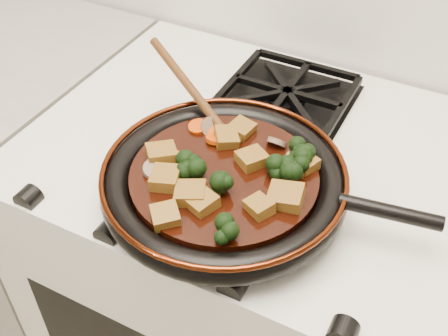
% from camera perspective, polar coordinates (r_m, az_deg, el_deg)
% --- Properties ---
extents(stove, '(0.76, 0.60, 0.90)m').
position_cam_1_polar(stove, '(1.30, 2.38, -13.04)').
color(stove, white).
rests_on(stove, ground).
extents(burner_grate_front, '(0.23, 0.23, 0.03)m').
position_cam_1_polar(burner_grate_front, '(0.86, -0.81, -2.26)').
color(burner_grate_front, black).
rests_on(burner_grate_front, stove).
extents(burner_grate_back, '(0.23, 0.23, 0.03)m').
position_cam_1_polar(burner_grate_back, '(1.06, 6.41, 7.29)').
color(burner_grate_back, black).
rests_on(burner_grate_back, stove).
extents(skillet, '(0.49, 0.37, 0.05)m').
position_cam_1_polar(skillet, '(0.83, 0.13, -1.36)').
color(skillet, black).
rests_on(skillet, burner_grate_front).
extents(braising_sauce, '(0.28, 0.28, 0.02)m').
position_cam_1_polar(braising_sauce, '(0.82, 0.00, -1.08)').
color(braising_sauce, black).
rests_on(braising_sauce, skillet).
extents(tofu_cube_0, '(0.06, 0.05, 0.03)m').
position_cam_1_polar(tofu_cube_0, '(0.78, 6.29, -2.98)').
color(tofu_cube_0, brown).
rests_on(tofu_cube_0, braising_sauce).
extents(tofu_cube_1, '(0.05, 0.06, 0.02)m').
position_cam_1_polar(tofu_cube_1, '(0.83, 2.85, 0.90)').
color(tofu_cube_1, brown).
rests_on(tofu_cube_1, braising_sauce).
extents(tofu_cube_2, '(0.04, 0.04, 0.02)m').
position_cam_1_polar(tofu_cube_2, '(0.83, 8.20, 0.50)').
color(tofu_cube_2, brown).
rests_on(tofu_cube_2, braising_sauce).
extents(tofu_cube_3, '(0.06, 0.06, 0.03)m').
position_cam_1_polar(tofu_cube_3, '(0.84, -6.35, 1.32)').
color(tofu_cube_3, brown).
rests_on(tofu_cube_3, braising_sauce).
extents(tofu_cube_4, '(0.05, 0.05, 0.03)m').
position_cam_1_polar(tofu_cube_4, '(0.75, -5.98, -4.88)').
color(tofu_cube_4, brown).
rests_on(tofu_cube_4, braising_sauce).
extents(tofu_cube_5, '(0.05, 0.05, 0.03)m').
position_cam_1_polar(tofu_cube_5, '(0.80, -5.95, -1.11)').
color(tofu_cube_5, brown).
rests_on(tofu_cube_5, braising_sauce).
extents(tofu_cube_6, '(0.06, 0.05, 0.02)m').
position_cam_1_polar(tofu_cube_6, '(0.78, -3.42, -2.67)').
color(tofu_cube_6, brown).
rests_on(tofu_cube_6, braising_sauce).
extents(tofu_cube_7, '(0.05, 0.05, 0.03)m').
position_cam_1_polar(tofu_cube_7, '(0.77, -2.30, -3.49)').
color(tofu_cube_7, brown).
rests_on(tofu_cube_7, braising_sauce).
extents(tofu_cube_8, '(0.05, 0.05, 0.03)m').
position_cam_1_polar(tofu_cube_8, '(0.87, 0.25, 3.05)').
color(tofu_cube_8, brown).
rests_on(tofu_cube_8, braising_sauce).
extents(tofu_cube_9, '(0.04, 0.04, 0.02)m').
position_cam_1_polar(tofu_cube_9, '(0.89, 1.79, 3.97)').
color(tofu_cube_9, brown).
rests_on(tofu_cube_9, braising_sauce).
extents(tofu_cube_10, '(0.04, 0.03, 0.02)m').
position_cam_1_polar(tofu_cube_10, '(0.83, 7.25, 0.29)').
color(tofu_cube_10, brown).
rests_on(tofu_cube_10, braising_sauce).
extents(tofu_cube_11, '(0.05, 0.04, 0.02)m').
position_cam_1_polar(tofu_cube_11, '(0.76, 3.59, -3.97)').
color(tofu_cube_11, brown).
rests_on(tofu_cube_11, braising_sauce).
extents(broccoli_floret_0, '(0.08, 0.07, 0.07)m').
position_cam_1_polar(broccoli_floret_0, '(0.78, -0.80, -2.00)').
color(broccoli_floret_0, black).
rests_on(broccoli_floret_0, braising_sauce).
extents(broccoli_floret_1, '(0.07, 0.07, 0.06)m').
position_cam_1_polar(broccoli_floret_1, '(0.84, 7.87, 1.30)').
color(broccoli_floret_1, black).
rests_on(broccoli_floret_1, braising_sauce).
extents(broccoli_floret_2, '(0.08, 0.09, 0.07)m').
position_cam_1_polar(broccoli_floret_2, '(0.81, 7.16, -0.28)').
color(broccoli_floret_2, black).
rests_on(broccoli_floret_2, braising_sauce).
extents(broccoli_floret_3, '(0.06, 0.07, 0.07)m').
position_cam_1_polar(broccoli_floret_3, '(0.81, 6.13, -0.22)').
color(broccoli_floret_3, black).
rests_on(broccoli_floret_3, braising_sauce).
extents(broccoli_floret_4, '(0.08, 0.07, 0.06)m').
position_cam_1_polar(broccoli_floret_4, '(0.73, -0.30, -6.46)').
color(broccoli_floret_4, black).
rests_on(broccoli_floret_4, braising_sauce).
extents(broccoli_floret_5, '(0.07, 0.07, 0.06)m').
position_cam_1_polar(broccoli_floret_5, '(0.81, -3.43, -0.14)').
color(broccoli_floret_5, black).
rests_on(broccoli_floret_5, braising_sauce).
extents(carrot_coin_0, '(0.03, 0.03, 0.01)m').
position_cam_1_polar(carrot_coin_0, '(0.87, -0.86, 2.98)').
color(carrot_coin_0, '#C63D05').
rests_on(carrot_coin_0, braising_sauce).
extents(carrot_coin_1, '(0.03, 0.03, 0.01)m').
position_cam_1_polar(carrot_coin_1, '(0.88, -0.61, 3.53)').
color(carrot_coin_1, '#C63D05').
rests_on(carrot_coin_1, braising_sauce).
extents(carrot_coin_2, '(0.03, 0.03, 0.01)m').
position_cam_1_polar(carrot_coin_2, '(0.89, -2.66, 4.20)').
color(carrot_coin_2, '#C63D05').
rests_on(carrot_coin_2, braising_sauce).
extents(carrot_coin_3, '(0.03, 0.03, 0.02)m').
position_cam_1_polar(carrot_coin_3, '(0.84, -4.98, 0.87)').
color(carrot_coin_3, '#C63D05').
rests_on(carrot_coin_3, braising_sauce).
extents(mushroom_slice_0, '(0.03, 0.03, 0.02)m').
position_cam_1_polar(mushroom_slice_0, '(0.83, 7.01, 0.51)').
color(mushroom_slice_0, '#7E6049').
rests_on(mushroom_slice_0, braising_sauce).
extents(mushroom_slice_1, '(0.04, 0.04, 0.02)m').
position_cam_1_polar(mushroom_slice_1, '(0.82, -7.18, -0.15)').
color(mushroom_slice_1, '#7E6049').
rests_on(mushroom_slice_1, braising_sauce).
extents(mushroom_slice_2, '(0.04, 0.04, 0.03)m').
position_cam_1_polar(mushroom_slice_2, '(0.89, -1.31, 4.18)').
color(mushroom_slice_2, '#7E6049').
rests_on(mushroom_slice_2, braising_sauce).
extents(mushroom_slice_3, '(0.03, 0.03, 0.03)m').
position_cam_1_polar(mushroom_slice_3, '(0.86, 5.39, 2.61)').
color(mushroom_slice_3, '#7E6049').
rests_on(mushroom_slice_3, braising_sauce).
extents(wooden_spoon, '(0.14, 0.09, 0.23)m').
position_cam_1_polar(wooden_spoon, '(0.91, -1.95, 6.22)').
color(wooden_spoon, '#4F2B11').
rests_on(wooden_spoon, braising_sauce).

